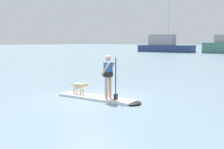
% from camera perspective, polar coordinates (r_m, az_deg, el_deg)
% --- Properties ---
extents(ground_plane, '(400.00, 400.00, 0.00)m').
position_cam_1_polar(ground_plane, '(10.74, -3.41, -5.27)').
color(ground_plane, slate).
extents(paddleboard, '(3.74, 1.11, 0.10)m').
position_cam_1_polar(paddleboard, '(10.60, -2.41, -5.16)').
color(paddleboard, silver).
rests_on(paddleboard, ground_plane).
extents(person_paddler, '(0.63, 0.51, 1.69)m').
position_cam_1_polar(person_paddler, '(10.22, -0.78, 0.26)').
color(person_paddler, tan).
rests_on(person_paddler, paddleboard).
extents(dog, '(1.07, 0.28, 0.52)m').
position_cam_1_polar(dog, '(11.20, -7.02, -2.49)').
color(dog, '#CCB78C').
rests_on(dog, paddleboard).
extents(moored_boat_starboard, '(12.86, 3.82, 11.12)m').
position_cam_1_polar(moored_boat_starboard, '(61.22, 11.19, 6.13)').
color(moored_boat_starboard, navy).
rests_on(moored_boat_starboard, ground_plane).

